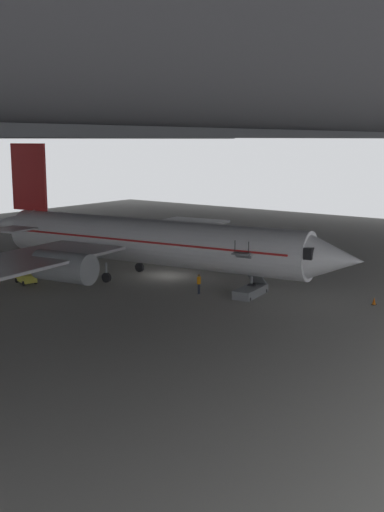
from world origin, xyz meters
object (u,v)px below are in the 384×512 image
object	(u,v)px
boarding_stairs	(250,287)
airplane_main	(144,241)
crew_worker_by_stairs	(199,282)
traffic_cone_orange	(374,301)
baggage_tug	(26,278)

from	to	relation	value
boarding_stairs	airplane_main	bearing A→B (deg)	93.63
boarding_stairs	crew_worker_by_stairs	size ratio (longest dim) A/B	2.83
traffic_cone_orange	airplane_main	bearing A→B (deg)	101.33
boarding_stairs	crew_worker_by_stairs	xyz separation A→B (m)	(-2.04, 3.79, 0.23)
crew_worker_by_stairs	traffic_cone_orange	world-z (taller)	crew_worker_by_stairs
airplane_main	crew_worker_by_stairs	size ratio (longest dim) A/B	23.40
airplane_main	baggage_tug	world-z (taller)	airplane_main
boarding_stairs	crew_worker_by_stairs	bearing A→B (deg)	118.28
airplane_main	traffic_cone_orange	distance (m)	21.01
crew_worker_by_stairs	baggage_tug	distance (m)	16.01
airplane_main	boarding_stairs	xyz separation A→B (m)	(0.70, -11.05, -2.87)
boarding_stairs	crew_worker_by_stairs	world-z (taller)	boarding_stairs
airplane_main	boarding_stairs	distance (m)	11.43
boarding_stairs	traffic_cone_orange	distance (m)	9.90
airplane_main	boarding_stairs	world-z (taller)	airplane_main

